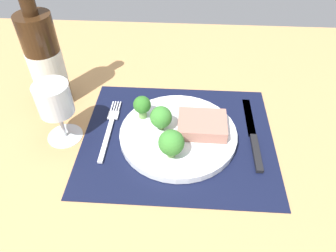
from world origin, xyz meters
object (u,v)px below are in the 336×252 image
(fork, at_px, (110,128))
(wine_bottle, at_px, (45,60))
(plate, at_px, (178,134))
(knife, at_px, (253,137))
(steak, at_px, (202,125))
(wine_glass, at_px, (55,103))

(fork, distance_m, wine_bottle, 0.21)
(fork, height_order, wine_bottle, wine_bottle)
(plate, relative_size, fork, 1.31)
(fork, bearing_deg, knife, -4.21)
(wine_bottle, bearing_deg, fork, -32.73)
(plate, distance_m, steak, 0.06)
(fork, bearing_deg, plate, -7.89)
(steak, distance_m, wine_glass, 0.30)
(wine_bottle, height_order, wine_glass, wine_bottle)
(wine_glass, bearing_deg, fork, 14.96)
(knife, height_order, wine_glass, wine_glass)
(knife, distance_m, wine_bottle, 0.49)
(steak, height_order, knife, steak)
(knife, bearing_deg, wine_bottle, 169.98)
(plate, height_order, knife, plate)
(wine_bottle, xyz_separation_m, wine_glass, (0.06, -0.12, -0.02))
(steak, xyz_separation_m, knife, (0.11, -0.00, -0.03))
(knife, bearing_deg, steak, -179.61)
(fork, height_order, knife, knife)
(knife, xyz_separation_m, wine_bottle, (-0.47, 0.11, 0.11))
(plate, distance_m, knife, 0.16)
(plate, bearing_deg, wine_glass, -177.51)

